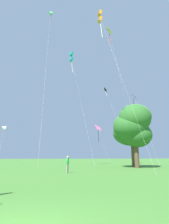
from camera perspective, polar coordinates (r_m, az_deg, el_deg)
kite_purple_streamer at (r=35.66m, az=14.24°, el=3.74°), size 1.51×6.72×12.77m
kite_black_large at (r=47.02m, az=6.47°, el=5.40°), size 2.69×9.71×17.99m
kite_white_distant at (r=40.20m, az=-22.52°, el=-4.17°), size 1.69×12.00×7.61m
kite_pink_low at (r=49.58m, az=4.05°, el=-5.51°), size 1.93×6.17×9.64m
kite_teal_box at (r=44.54m, az=-3.80°, el=15.57°), size 2.22×10.34×24.10m
kite_orange_box at (r=31.69m, az=4.58°, el=25.68°), size 2.41×7.98×22.51m
kite_yellow_diamond at (r=46.55m, az=7.41°, el=21.09°), size 4.19×5.46×29.82m
kite_green_small at (r=43.77m, az=-9.86°, el=26.46°), size 2.13×11.26×29.96m
person_with_spool at (r=21.22m, az=-4.93°, el=-14.45°), size 0.44×0.46×1.73m
tree_left_oak at (r=32.31m, az=14.09°, el=-4.08°), size 6.02×6.06×9.79m
tree_right_cluster at (r=35.10m, az=13.65°, el=-3.93°), size 6.64×6.37×10.67m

